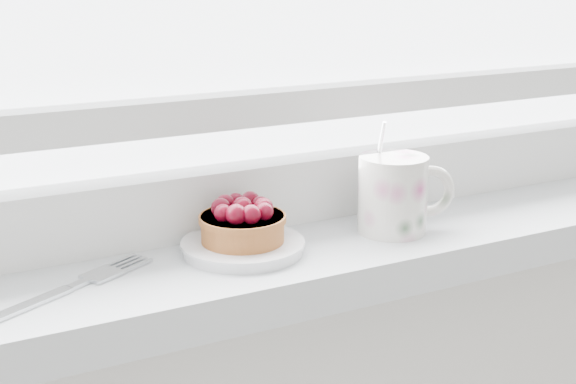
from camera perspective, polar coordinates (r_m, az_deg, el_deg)
saucer at (r=0.80m, az=-3.23°, el=-3.90°), size 0.12×0.12×0.01m
raspberry_tart at (r=0.79m, az=-3.25°, el=-2.12°), size 0.09×0.09×0.05m
floral_mug at (r=0.86m, az=7.63°, el=-0.04°), size 0.11×0.09×0.12m
fork at (r=0.73m, az=-16.44°, el=-7.06°), size 0.21×0.12×0.00m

